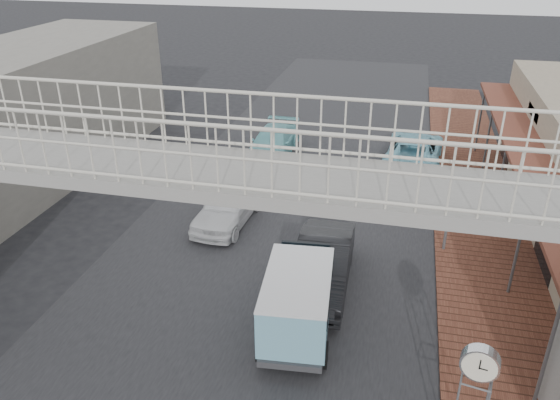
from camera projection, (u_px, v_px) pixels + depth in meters
The scene contains 14 objects.
ground at pixel (256, 282), 15.52m from camera, with size 120.00×120.00×0.00m, color black.
road_strip at pixel (256, 282), 15.52m from camera, with size 10.00×60.00×0.01m, color black.
sidewalk at pixel (485, 254), 16.78m from camera, with size 3.00×40.00×0.10m, color brown.
footbridge at pixel (197, 262), 10.62m from camera, with size 16.40×2.40×6.34m.
building_far_left at pixel (31, 110), 21.91m from camera, with size 5.00×14.00×5.00m, color gray.
white_hatchback at pixel (228, 205), 18.47m from camera, with size 1.53×3.81×1.30m, color silver.
dark_sedan at pixel (323, 265), 15.06m from camera, with size 1.47×4.21×1.39m, color black.
angkot_curb at pixel (414, 150), 23.01m from camera, with size 2.22×4.82×1.34m, color #79C0D2.
angkot_far at pixel (273, 143), 23.97m from camera, with size 1.71×4.20×1.22m, color #70BCC2.
angkot_van at pixel (298, 294), 13.16m from camera, with size 1.90×3.64×1.72m.
motorcycle_near at pixel (454, 187), 19.86m from camera, with size 0.67×1.93×1.01m, color black.
motorcycle_far at pixel (470, 185), 19.88m from camera, with size 0.52×1.83×1.10m, color black.
street_clock at pixel (479, 369), 9.21m from camera, with size 0.69×0.60×2.69m.
arrow_sign at pixel (478, 188), 15.69m from camera, with size 1.67×1.09×2.77m.
Camera 1 is at (3.63, -12.37, 8.97)m, focal length 35.00 mm.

